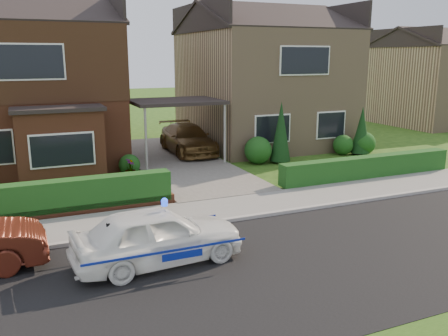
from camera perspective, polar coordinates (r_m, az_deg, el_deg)
ground at (r=11.56m, az=11.58°, el=-10.46°), size 120.00×120.00×0.00m
road at (r=11.56m, az=11.58°, el=-10.46°), size 60.00×6.00×0.02m
kerb at (r=13.95m, az=4.42°, el=-5.73°), size 60.00×0.16×0.12m
sidewalk at (r=14.84m, az=2.53°, el=-4.56°), size 60.00×2.00×0.10m
driveway at (r=21.05m, az=-5.69°, el=0.80°), size 3.80×12.00×0.12m
house_left at (r=22.51m, az=-22.70°, el=10.31°), size 7.50×9.53×7.25m
house_right at (r=25.59m, az=4.68°, el=11.19°), size 7.50×8.06×7.25m
carport_link at (r=20.60m, az=-5.82°, el=7.84°), size 3.80×3.00×2.77m
dwarf_wall at (r=14.59m, az=-20.75°, el=-5.23°), size 7.70×0.25×0.36m
hedge_left at (r=14.78m, az=-20.73°, el=-5.72°), size 7.50×0.55×0.90m
hedge_right at (r=18.96m, az=16.80°, el=-1.30°), size 7.50×0.55×0.80m
shrub_left_mid at (r=18.45m, az=-15.99°, el=0.47°), size 1.32×1.32×1.32m
shrub_left_near at (r=19.05m, az=-11.30°, el=0.38°), size 0.84×0.84×0.84m
shrub_right_near at (r=20.69m, az=4.12°, el=2.14°), size 1.20×1.20×1.20m
shrub_right_mid at (r=23.25m, az=14.13°, el=2.71°), size 0.96×0.96×0.96m
shrub_right_far at (r=23.63m, az=16.51°, el=2.88°), size 1.08×1.08×1.08m
conifer_a at (r=20.87m, az=6.85°, el=4.13°), size 0.90×0.90×2.60m
conifer_b at (r=23.41m, az=16.22°, el=4.20°), size 0.90×0.90×2.20m
neighbour_right at (r=35.99m, az=23.69°, el=9.05°), size 6.50×7.00×5.20m
police_car at (r=10.88m, az=-7.98°, el=-8.10°), size 3.55×3.96×1.48m
driveway_car at (r=22.53m, az=-4.41°, el=3.53°), size 1.93×4.58×1.32m
potted_plant_c at (r=18.47m, az=-11.20°, el=-0.13°), size 0.57×0.57×0.77m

